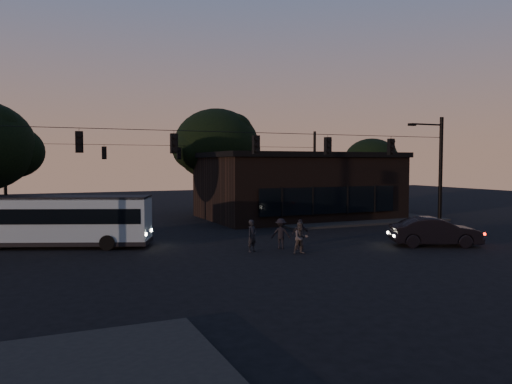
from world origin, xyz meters
name	(u,v)px	position (x,y,z in m)	size (l,w,h in m)	color
ground	(290,260)	(0.00, 0.00, 0.00)	(120.00, 120.00, 0.00)	black
sidewalk_far_right	(341,217)	(12.00, 14.00, 0.07)	(14.00, 10.00, 0.15)	black
building	(297,185)	(9.00, 15.97, 2.71)	(15.40, 10.41, 5.40)	black
tree_behind	(217,145)	(4.00, 22.00, 6.19)	(7.60, 7.60, 9.43)	black
tree_right	(371,162)	(18.00, 18.00, 4.63)	(5.20, 5.20, 6.86)	black
signal_rig_near	(256,165)	(0.00, 4.00, 4.45)	(26.24, 0.30, 7.50)	black
signal_rig_far	(179,167)	(0.00, 20.00, 4.20)	(26.24, 0.30, 7.50)	black
bus	(58,219)	(-9.87, 8.28, 1.56)	(10.00, 5.81, 2.78)	#7E96A1
car	(435,232)	(9.19, 0.35, 0.79)	(1.67, 4.79, 1.58)	black
pedestrian_a	(252,236)	(-0.77, 2.74, 0.83)	(0.60, 0.40, 1.65)	black
pedestrian_b	(301,238)	(1.26, 1.24, 0.81)	(0.78, 0.61, 1.62)	#373332
pedestrian_c	(301,234)	(1.83, 2.30, 0.80)	(0.94, 0.39, 1.61)	black
pedestrian_d	(281,234)	(1.00, 2.97, 0.81)	(1.04, 0.60, 1.62)	black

